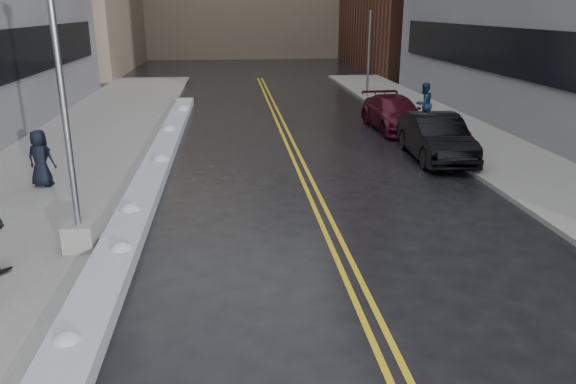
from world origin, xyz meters
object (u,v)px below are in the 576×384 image
object	(u,v)px
pedestrian_east	(424,104)
car_black	(436,137)
pedestrian_c	(41,158)
lamppost	(68,145)
fire_hydrant	(468,139)
traffic_signal	(369,41)
car_maroon	(394,113)

from	to	relation	value
pedestrian_east	car_black	distance (m)	5.80
pedestrian_c	lamppost	bearing A→B (deg)	130.83
fire_hydrant	car_black	size ratio (longest dim) A/B	0.15
traffic_signal	car_black	xyz separation A→B (m)	(-1.00, -14.64, -2.59)
pedestrian_c	fire_hydrant	bearing A→B (deg)	-151.98
car_black	pedestrian_east	bearing A→B (deg)	78.21
traffic_signal	pedestrian_c	world-z (taller)	traffic_signal
lamppost	car_maroon	world-z (taller)	lamppost
traffic_signal	car_maroon	xyz separation A→B (m)	(-1.00, -9.32, -2.66)
pedestrian_c	car_maroon	world-z (taller)	pedestrian_c
lamppost	fire_hydrant	bearing A→B (deg)	33.04
lamppost	fire_hydrant	xyz separation A→B (m)	(12.30, 8.00, -1.98)
traffic_signal	car_black	bearing A→B (deg)	-93.91
pedestrian_east	car_black	size ratio (longest dim) A/B	0.39
pedestrian_east	car_black	xyz separation A→B (m)	(-1.45, -5.61, -0.29)
lamppost	fire_hydrant	distance (m)	14.81
lamppost	pedestrian_c	bearing A→B (deg)	114.68
pedestrian_c	car_black	world-z (taller)	pedestrian_c
pedestrian_east	car_maroon	world-z (taller)	pedestrian_east
pedestrian_c	car_black	size ratio (longest dim) A/B	0.35
pedestrian_c	car_maroon	xyz separation A→B (m)	(13.07, 7.74, -0.27)
lamppost	pedestrian_east	world-z (taller)	lamppost
pedestrian_east	fire_hydrant	bearing A→B (deg)	62.02
car_maroon	lamppost	bearing A→B (deg)	-132.46
pedestrian_c	traffic_signal	bearing A→B (deg)	-113.35
fire_hydrant	car_maroon	size ratio (longest dim) A/B	0.14
car_black	car_maroon	world-z (taller)	car_black
lamppost	car_black	world-z (taller)	lamppost
fire_hydrant	pedestrian_c	world-z (taller)	pedestrian_c
lamppost	pedestrian_east	distance (m)	17.89
fire_hydrant	car_black	bearing A→B (deg)	-156.73
pedestrian_c	car_black	distance (m)	13.29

